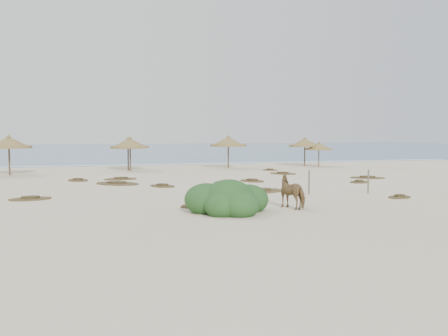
# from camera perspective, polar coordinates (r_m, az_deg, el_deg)

# --- Properties ---
(ground) EXTENTS (160.00, 160.00, 0.00)m
(ground) POSITION_cam_1_polar(r_m,az_deg,el_deg) (25.21, 0.74, -3.18)
(ground) COLOR beige
(ground) RESTS_ON ground
(ocean) EXTENTS (200.00, 100.00, 0.01)m
(ocean) POSITION_cam_1_polar(r_m,az_deg,el_deg) (99.21, -12.22, 2.09)
(ocean) COLOR #2D5D88
(ocean) RESTS_ON ground
(foam_line) EXTENTS (70.00, 0.60, 0.01)m
(foam_line) POSITION_cam_1_polar(r_m,az_deg,el_deg) (50.53, -8.03, 0.39)
(foam_line) COLOR white
(foam_line) RESTS_ON ground
(palapa_1) EXTENTS (3.99, 3.99, 3.10)m
(palapa_1) POSITION_cam_1_polar(r_m,az_deg,el_deg) (40.84, -23.38, 2.62)
(palapa_1) COLOR #503C29
(palapa_1) RESTS_ON ground
(palapa_2) EXTENTS (3.82, 3.82, 2.92)m
(palapa_2) POSITION_cam_1_polar(r_m,az_deg,el_deg) (42.55, -10.68, 2.74)
(palapa_2) COLOR #503C29
(palapa_2) RESTS_ON ground
(palapa_3) EXTENTS (3.60, 3.60, 2.84)m
(palapa_3) POSITION_cam_1_polar(r_m,az_deg,el_deg) (43.63, -10.92, 2.68)
(palapa_3) COLOR #503C29
(palapa_3) RESTS_ON ground
(palapa_4) EXTENTS (3.29, 3.29, 3.03)m
(palapa_4) POSITION_cam_1_polar(r_m,az_deg,el_deg) (44.78, 0.49, 2.97)
(palapa_4) COLOR #503C29
(palapa_4) RESTS_ON ground
(palapa_5) EXTENTS (3.80, 3.80, 2.84)m
(palapa_5) POSITION_cam_1_polar(r_m,az_deg,el_deg) (48.52, 9.21, 2.83)
(palapa_5) COLOR #503C29
(palapa_5) RESTS_ON ground
(palapa_6) EXTENTS (2.87, 2.87, 2.41)m
(palapa_6) POSITION_cam_1_polar(r_m,az_deg,el_deg) (47.94, 10.79, 2.40)
(palapa_6) COLOR #503C29
(palapa_6) RESTS_ON ground
(horse) EXTENTS (1.26, 1.80, 1.39)m
(horse) POSITION_cam_1_polar(r_m,az_deg,el_deg) (21.16, 7.95, -2.71)
(horse) COLOR olive
(horse) RESTS_ON ground
(fence_post_near) EXTENTS (0.12, 0.12, 1.25)m
(fence_post_near) POSITION_cam_1_polar(r_m,az_deg,el_deg) (27.14, 16.16, -1.50)
(fence_post_near) COLOR #645C4B
(fence_post_near) RESTS_ON ground
(fence_post_far) EXTENTS (0.12, 0.12, 1.25)m
(fence_post_far) POSITION_cam_1_polar(r_m,az_deg,el_deg) (26.07, 9.70, -1.62)
(fence_post_far) COLOR #645C4B
(fence_post_far) RESTS_ON ground
(bush) EXTENTS (3.44, 3.03, 1.54)m
(bush) POSITION_cam_1_polar(r_m,az_deg,el_deg) (19.80, 0.56, -3.68)
(bush) COLOR #295624
(bush) RESTS_ON ground
(scrub_0) EXTENTS (2.19, 1.64, 0.16)m
(scrub_0) POSITION_cam_1_polar(r_m,az_deg,el_deg) (25.48, -21.25, -3.26)
(scrub_0) COLOR brown
(scrub_0) RESTS_ON ground
(scrub_1) EXTENTS (3.57, 3.61, 0.16)m
(scrub_1) POSITION_cam_1_polar(r_m,az_deg,el_deg) (31.63, -12.12, -1.72)
(scrub_1) COLOR brown
(scrub_1) RESTS_ON ground
(scrub_2) EXTENTS (1.92, 2.26, 0.16)m
(scrub_2) POSITION_cam_1_polar(r_m,az_deg,el_deg) (29.73, -7.05, -2.02)
(scrub_2) COLOR brown
(scrub_2) RESTS_ON ground
(scrub_3) EXTENTS (1.74, 2.28, 0.16)m
(scrub_3) POSITION_cam_1_polar(r_m,az_deg,el_deg) (32.73, 3.24, -1.44)
(scrub_3) COLOR brown
(scrub_3) RESTS_ON ground
(scrub_4) EXTENTS (1.95, 1.99, 0.16)m
(scrub_4) POSITION_cam_1_polar(r_m,az_deg,el_deg) (33.06, 15.17, -1.52)
(scrub_4) COLOR brown
(scrub_4) RESTS_ON ground
(scrub_5) EXTENTS (2.87, 2.59, 0.16)m
(scrub_5) POSITION_cam_1_polar(r_m,az_deg,el_deg) (36.39, 16.08, -1.05)
(scrub_5) COLOR brown
(scrub_5) RESTS_ON ground
(scrub_6) EXTENTS (1.73, 2.23, 0.16)m
(scrub_6) POSITION_cam_1_polar(r_m,az_deg,el_deg) (34.49, -16.36, -1.32)
(scrub_6) COLOR brown
(scrub_6) RESTS_ON ground
(scrub_7) EXTENTS (2.47, 2.60, 0.16)m
(scrub_7) POSITION_cam_1_polar(r_m,az_deg,el_deg) (38.84, 6.75, -0.61)
(scrub_7) COLOR brown
(scrub_7) RESTS_ON ground
(scrub_9) EXTENTS (3.32, 2.90, 0.16)m
(scrub_9) POSITION_cam_1_polar(r_m,az_deg,el_deg) (27.05, 4.31, -2.59)
(scrub_9) COLOR brown
(scrub_9) RESTS_ON ground
(scrub_10) EXTENTS (1.61, 1.78, 0.16)m
(scrub_10) POSITION_cam_1_polar(r_m,az_deg,el_deg) (42.40, 5.28, -0.21)
(scrub_10) COLOR brown
(scrub_10) RESTS_ON ground
(scrub_11) EXTENTS (2.48, 2.02, 0.16)m
(scrub_11) POSITION_cam_1_polar(r_m,az_deg,el_deg) (21.66, -2.44, -4.23)
(scrub_11) COLOR brown
(scrub_11) RESTS_ON ground
(scrub_12) EXTENTS (1.70, 1.49, 0.16)m
(scrub_12) POSITION_cam_1_polar(r_m,az_deg,el_deg) (25.87, 19.43, -3.11)
(scrub_12) COLOR brown
(scrub_12) RESTS_ON ground
(scrub_13) EXTENTS (2.44, 1.75, 0.16)m
(scrub_13) POSITION_cam_1_polar(r_m,az_deg,el_deg) (34.75, -11.71, -1.20)
(scrub_13) COLOR brown
(scrub_13) RESTS_ON ground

